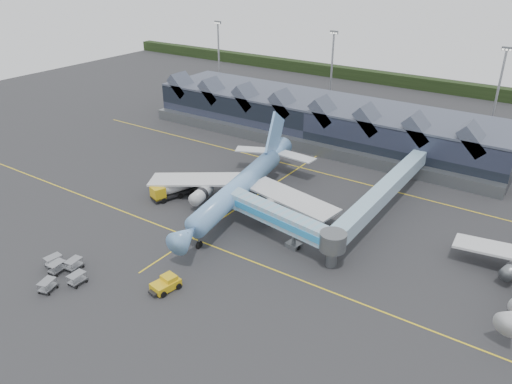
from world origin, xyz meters
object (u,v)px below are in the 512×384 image
Objects in this scene: main_airliner at (242,185)px; fuel_truck at (176,187)px; jet_bridge at (290,223)px; pushback_tug at (166,284)px.

fuel_truck is (-12.70, -4.21, -2.27)m from main_airliner.
jet_bridge is 2.37× the size of fuel_truck.
fuel_truck is at bearing 140.14° from pushback_tug.
main_airliner is 27.76m from pushback_tug.
jet_bridge is at bearing -36.83° from main_airliner.
pushback_tug is at bearing -87.56° from main_airliner.
fuel_truck is at bearing -176.93° from jet_bridge.
jet_bridge is at bearing 77.34° from pushback_tug.
fuel_truck is at bearing -171.98° from main_airliner.
fuel_truck reaches higher than pushback_tug.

